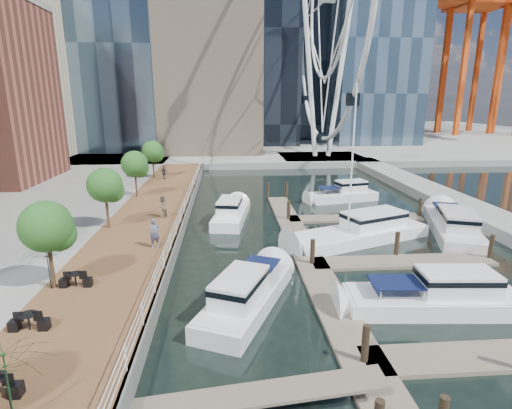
% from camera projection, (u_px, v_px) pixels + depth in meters
% --- Properties ---
extents(ground, '(520.00, 520.00, 0.00)m').
position_uv_depth(ground, '(283.00, 339.00, 17.86)').
color(ground, black).
rests_on(ground, ground).
extents(boardwalk, '(6.00, 60.00, 1.00)m').
position_uv_depth(boardwalk, '(144.00, 229.00, 31.55)').
color(boardwalk, brown).
rests_on(boardwalk, ground).
extents(seawall, '(0.25, 60.00, 1.00)m').
position_uv_depth(seawall, '(182.00, 228.00, 31.77)').
color(seawall, '#595954').
rests_on(seawall, ground).
extents(land_far, '(200.00, 114.00, 1.00)m').
position_uv_depth(land_far, '(234.00, 135.00, 116.11)').
color(land_far, gray).
rests_on(land_far, ground).
extents(breakwater, '(4.00, 60.00, 1.00)m').
position_uv_depth(breakwater, '(460.00, 206.00, 38.47)').
color(breakwater, gray).
rests_on(breakwater, ground).
extents(pier, '(14.00, 12.00, 1.00)m').
position_uv_depth(pier, '(321.00, 159.00, 68.90)').
color(pier, gray).
rests_on(pier, ground).
extents(railing, '(0.10, 60.00, 1.05)m').
position_uv_depth(railing, '(180.00, 216.00, 31.50)').
color(railing, white).
rests_on(railing, boardwalk).
extents(floating_docks, '(16.00, 34.00, 2.60)m').
position_uv_depth(floating_docks, '(376.00, 246.00, 27.94)').
color(floating_docks, '#6D6051').
rests_on(floating_docks, ground).
extents(port_cranes, '(40.00, 52.00, 38.00)m').
position_uv_depth(port_cranes, '(479.00, 64.00, 109.92)').
color(port_cranes, '#D84C14').
rests_on(port_cranes, ground).
extents(street_trees, '(2.60, 42.60, 4.60)m').
position_uv_depth(street_trees, '(105.00, 185.00, 29.45)').
color(street_trees, '#3F2B1C').
rests_on(street_trees, ground).
extents(cafe_tables, '(2.50, 13.70, 0.74)m').
position_uv_depth(cafe_tables, '(15.00, 350.00, 14.84)').
color(cafe_tables, black).
rests_on(cafe_tables, ground).
extents(yacht_foreground, '(9.87, 3.31, 2.15)m').
position_uv_depth(yacht_foreground, '(432.00, 310.00, 20.37)').
color(yacht_foreground, white).
rests_on(yacht_foreground, ground).
extents(pedestrian_near, '(0.85, 0.74, 1.95)m').
position_uv_depth(pedestrian_near, '(155.00, 233.00, 25.98)').
color(pedestrian_near, '#52536D').
rests_on(pedestrian_near, boardwalk).
extents(pedestrian_mid, '(0.89, 1.03, 1.82)m').
position_uv_depth(pedestrian_mid, '(162.00, 207.00, 32.66)').
color(pedestrian_mid, '#7E6B57').
rests_on(pedestrian_mid, boardwalk).
extents(pedestrian_far, '(1.02, 0.84, 1.63)m').
position_uv_depth(pedestrian_far, '(164.00, 172.00, 48.71)').
color(pedestrian_far, '#2E353A').
rests_on(pedestrian_far, boardwalk).
extents(moored_yachts, '(23.44, 38.24, 11.50)m').
position_uv_depth(moored_yachts, '(358.00, 244.00, 29.63)').
color(moored_yachts, white).
rests_on(moored_yachts, ground).
extents(cafe_seating, '(5.67, 13.52, 2.56)m').
position_uv_depth(cafe_seating, '(9.00, 353.00, 13.28)').
color(cafe_seating, '#0F3722').
rests_on(cafe_seating, ground).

